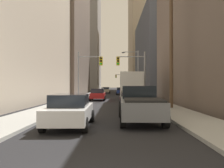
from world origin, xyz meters
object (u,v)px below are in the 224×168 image
at_px(sedan_white, 70,110).
at_px(sedan_blue, 121,91).
at_px(pickup_truck_grey, 140,104).
at_px(sedan_beige, 106,90).
at_px(traffic_signal_far_right, 122,79).
at_px(traffic_signal_near_right, 132,68).
at_px(city_bus, 131,85).
at_px(sedan_black, 132,100).
at_px(traffic_signal_near_left, 89,68).
at_px(sedan_red, 98,94).

bearing_deg(sedan_white, sedan_blue, 84.96).
bearing_deg(pickup_truck_grey, sedan_white, -154.41).
bearing_deg(sedan_beige, traffic_signal_far_right, 75.46).
distance_m(pickup_truck_grey, traffic_signal_near_right, 15.33).
relative_size(city_bus, sedan_black, 2.72).
height_order(city_bus, traffic_signal_near_right, traffic_signal_near_right).
bearing_deg(traffic_signal_near_left, city_bus, 23.57).
distance_m(sedan_blue, traffic_signal_far_right, 24.68).
xyz_separation_m(sedan_white, traffic_signal_far_right, (4.14, 61.34, 3.26)).
distance_m(sedan_white, sedan_beige, 44.77).
relative_size(traffic_signal_near_left, traffic_signal_near_right, 1.00).
relative_size(sedan_white, sedan_blue, 1.00).
distance_m(sedan_black, traffic_signal_near_left, 10.81).
height_order(sedan_beige, traffic_signal_far_right, traffic_signal_far_right).
distance_m(sedan_white, sedan_blue, 37.03).
bearing_deg(sedan_white, sedan_red, 90.43).
xyz_separation_m(sedan_white, sedan_black, (3.41, 7.35, 0.00)).
bearing_deg(pickup_truck_grey, sedan_blue, 90.26).
distance_m(sedan_white, sedan_black, 8.10).
bearing_deg(city_bus, sedan_blue, 92.68).
relative_size(sedan_red, traffic_signal_near_left, 0.70).
xyz_separation_m(city_bus, traffic_signal_far_right, (0.04, 42.44, 2.10)).
bearing_deg(sedan_red, pickup_truck_grey, -78.14).
xyz_separation_m(city_bus, sedan_beige, (-4.26, 25.87, -1.16)).
height_order(city_bus, sedan_red, city_bus).
bearing_deg(pickup_truck_grey, sedan_beige, 94.74).
distance_m(pickup_truck_grey, traffic_signal_far_right, 59.79).
bearing_deg(pickup_truck_grey, traffic_signal_far_right, 89.31).
distance_m(city_bus, traffic_signal_near_right, 3.09).
xyz_separation_m(city_bus, sedan_black, (-0.69, -11.55, -1.16)).
bearing_deg(sedan_red, city_bus, 4.73).
xyz_separation_m(city_bus, traffic_signal_near_right, (0.08, -2.27, 2.10)).
distance_m(sedan_white, traffic_signal_near_right, 17.45).
bearing_deg(sedan_white, traffic_signal_far_right, 86.14).
bearing_deg(sedan_black, pickup_truck_grey, -89.94).
height_order(pickup_truck_grey, sedan_blue, pickup_truck_grey).
bearing_deg(traffic_signal_far_right, sedan_white, -93.86).
bearing_deg(sedan_black, sedan_white, -114.87).
bearing_deg(traffic_signal_near_left, traffic_signal_far_right, 83.32).
height_order(city_bus, traffic_signal_far_right, traffic_signal_far_right).
distance_m(sedan_black, sedan_red, 11.75).
bearing_deg(sedan_blue, sedan_beige, 113.44).
xyz_separation_m(sedan_black, sedan_beige, (-3.57, 37.42, 0.00)).
bearing_deg(traffic_signal_near_left, sedan_blue, 77.87).
height_order(pickup_truck_grey, sedan_white, pickup_truck_grey).
height_order(sedan_blue, traffic_signal_far_right, traffic_signal_far_right).
relative_size(sedan_beige, traffic_signal_near_right, 0.71).
xyz_separation_m(sedan_black, sedan_blue, (-0.15, 29.54, 0.00)).
bearing_deg(sedan_black, sedan_beige, 95.45).
bearing_deg(sedan_black, traffic_signal_far_right, 89.23).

